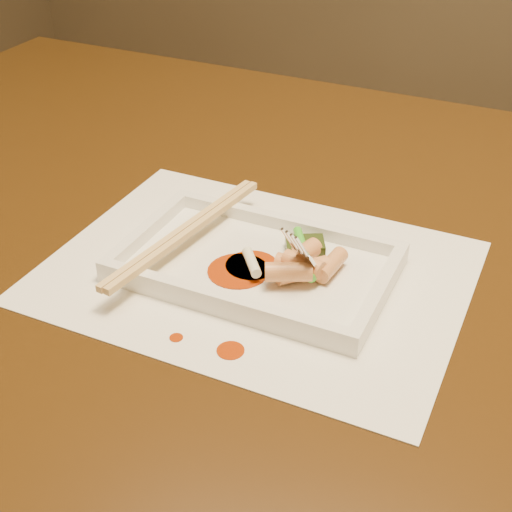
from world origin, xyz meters
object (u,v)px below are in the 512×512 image
at_px(plate_base, 256,268).
at_px(table, 287,311).
at_px(placemat, 256,272).
at_px(chopstick_a, 182,230).
at_px(fork, 335,205).

bearing_deg(plate_base, table, 87.53).
relative_size(table, placemat, 3.50).
distance_m(placemat, chopstick_a, 0.09).
height_order(plate_base, fork, fork).
bearing_deg(table, fork, -40.82).
xyz_separation_m(placemat, plate_base, (0.00, 0.00, 0.00)).
xyz_separation_m(table, placemat, (-0.00, -0.08, 0.10)).
relative_size(table, chopstick_a, 5.87).
xyz_separation_m(placemat, chopstick_a, (-0.08, 0.00, 0.03)).
xyz_separation_m(chopstick_a, fork, (0.15, 0.02, 0.06)).
bearing_deg(plate_base, chopstick_a, 180.00).
distance_m(table, plate_base, 0.13).
height_order(table, placemat, placemat).
xyz_separation_m(placemat, fork, (0.07, 0.02, 0.08)).
bearing_deg(fork, chopstick_a, -173.25).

